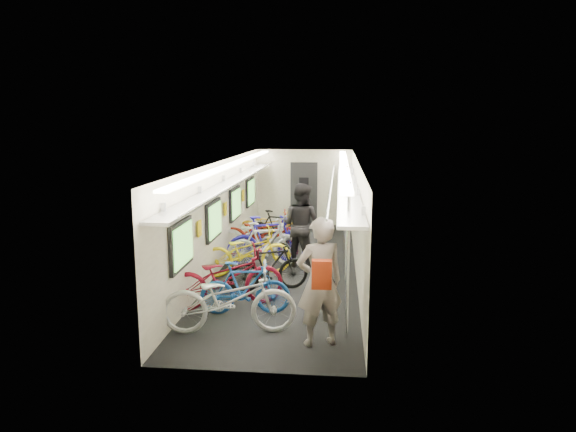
% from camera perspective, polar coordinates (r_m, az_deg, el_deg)
% --- Properties ---
extents(train_car_shell, '(10.00, 10.00, 10.00)m').
position_cam_1_polar(train_car_shell, '(12.08, -1.31, 2.87)').
color(train_car_shell, black).
rests_on(train_car_shell, ground).
extents(bicycle_0, '(2.16, 1.01, 1.09)m').
position_cam_1_polar(bicycle_0, '(8.06, -6.55, -9.16)').
color(bicycle_0, silver).
rests_on(bicycle_0, ground).
extents(bicycle_1, '(1.58, 0.63, 0.93)m').
position_cam_1_polar(bicycle_1, '(8.81, -4.80, -7.97)').
color(bicycle_1, '#1B51A7').
rests_on(bicycle_1, ground).
extents(bicycle_2, '(2.19, 1.47, 1.09)m').
position_cam_1_polar(bicycle_2, '(9.15, -6.91, -6.77)').
color(bicycle_2, maroon).
rests_on(bicycle_2, ground).
extents(bicycle_3, '(1.64, 1.04, 0.96)m').
position_cam_1_polar(bicycle_3, '(9.94, -2.11, -5.71)').
color(bicycle_3, black).
rests_on(bicycle_3, ground).
extents(bicycle_4, '(2.05, 1.32, 1.02)m').
position_cam_1_polar(bicycle_4, '(11.02, -4.59, -3.97)').
color(bicycle_4, yellow).
rests_on(bicycle_4, ground).
extents(bicycle_5, '(1.80, 1.03, 1.04)m').
position_cam_1_polar(bicycle_5, '(11.58, -2.56, -3.18)').
color(bicycle_5, silver).
rests_on(bicycle_5, ground).
extents(bicycle_6, '(2.26, 1.32, 1.12)m').
position_cam_1_polar(bicycle_6, '(12.00, -3.21, -2.50)').
color(bicycle_6, silver).
rests_on(bicycle_6, ground).
extents(bicycle_7, '(1.97, 1.28, 1.15)m').
position_cam_1_polar(bicycle_7, '(11.77, -2.28, -2.68)').
color(bicycle_7, '#241CAA').
rests_on(bicycle_7, ground).
extents(bicycle_8, '(2.22, 1.01, 1.12)m').
position_cam_1_polar(bicycle_8, '(12.56, -2.94, -1.93)').
color(bicycle_8, maroon).
rests_on(bicycle_8, ground).
extents(bicycle_9, '(1.65, 0.85, 0.96)m').
position_cam_1_polar(bicycle_9, '(13.55, -1.17, -1.37)').
color(bicycle_9, black).
rests_on(bicycle_9, ground).
extents(bicycle_10, '(1.87, 0.89, 0.94)m').
position_cam_1_polar(bicycle_10, '(13.83, -2.07, -1.16)').
color(bicycle_10, '#C68A12').
rests_on(bicycle_10, ground).
extents(passenger_near, '(0.82, 0.68, 1.91)m').
position_cam_1_polar(passenger_near, '(7.48, 3.54, -7.32)').
color(passenger_near, gray).
rests_on(passenger_near, ground).
extents(passenger_mid, '(1.15, 1.05, 1.90)m').
position_cam_1_polar(passenger_mid, '(11.56, 1.46, -1.01)').
color(passenger_mid, black).
rests_on(passenger_mid, ground).
extents(backpack, '(0.26, 0.15, 0.38)m').
position_cam_1_polar(backpack, '(6.72, 3.76, -6.48)').
color(backpack, '#B32F11').
rests_on(backpack, passenger_near).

